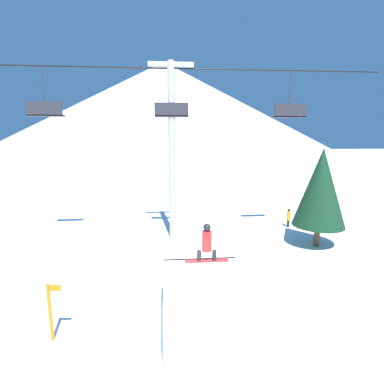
# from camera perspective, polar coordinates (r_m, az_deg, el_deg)

# --- Properties ---
(ground_plane) EXTENTS (220.00, 220.00, 0.00)m
(ground_plane) POSITION_cam_1_polar(r_m,az_deg,el_deg) (9.98, -5.49, -25.28)
(ground_plane) COLOR white
(mountain_ridge) EXTENTS (86.90, 86.90, 22.75)m
(mountain_ridge) POSITION_cam_1_polar(r_m,az_deg,el_deg) (75.73, -5.30, 15.02)
(mountain_ridge) COLOR silver
(mountain_ridge) RESTS_ON ground_plane
(snow_ramp) EXTENTS (2.51, 3.25, 1.60)m
(snow_ramp) POSITION_cam_1_polar(r_m,az_deg,el_deg) (9.71, 2.55, -20.65)
(snow_ramp) COLOR white
(snow_ramp) RESTS_ON ground_plane
(snowboarder) EXTENTS (1.50, 0.32, 1.34)m
(snowboarder) POSITION_cam_1_polar(r_m,az_deg,el_deg) (10.31, 2.85, -9.64)
(snowboarder) COLOR #B22D2D
(snowboarder) RESTS_ON snow_ramp
(chairlift) EXTENTS (23.07, 0.44, 9.69)m
(chairlift) POSITION_cam_1_polar(r_m,az_deg,el_deg) (16.63, -3.88, 11.07)
(chairlift) COLOR #9E9EA3
(chairlift) RESTS_ON ground_plane
(pine_tree_near) EXTENTS (2.68, 2.68, 5.23)m
(pine_tree_near) POSITION_cam_1_polar(r_m,az_deg,el_deg) (16.88, 23.32, 0.77)
(pine_tree_near) COLOR #4C3823
(pine_tree_near) RESTS_ON ground_plane
(trail_marker) EXTENTS (0.41, 0.10, 1.75)m
(trail_marker) POSITION_cam_1_polar(r_m,az_deg,el_deg) (10.04, -25.34, -19.76)
(trail_marker) COLOR orange
(trail_marker) RESTS_ON ground_plane
(distant_skier) EXTENTS (0.24, 0.24, 1.23)m
(distant_skier) POSITION_cam_1_polar(r_m,az_deg,el_deg) (20.26, 17.91, -4.55)
(distant_skier) COLOR black
(distant_skier) RESTS_ON ground_plane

